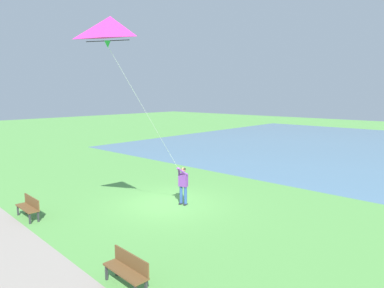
{
  "coord_description": "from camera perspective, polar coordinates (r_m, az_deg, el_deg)",
  "views": [
    {
      "loc": [
        10.4,
        10.87,
        5.02
      ],
      "look_at": [
        -0.19,
        1.28,
        2.9
      ],
      "focal_mm": 31.53,
      "sensor_mm": 36.0,
      "label": 1
    }
  ],
  "objects": [
    {
      "name": "flying_kite",
      "position": [
        11.79,
        -13.58,
        17.78
      ],
      "size": [
        4.38,
        1.66,
        5.72
      ],
      "color": "#E02D9E"
    },
    {
      "name": "park_bench_near_walkway",
      "position": [
        15.44,
        -25.85,
        -9.42
      ],
      "size": [
        0.51,
        1.52,
        0.88
      ],
      "color": "brown",
      "rests_on": "ground"
    },
    {
      "name": "park_bench_far_walkway",
      "position": [
        9.54,
        -10.87,
        -19.91
      ],
      "size": [
        0.51,
        1.52,
        0.88
      ],
      "color": "brown",
      "rests_on": "ground"
    },
    {
      "name": "person_kite_flyer",
      "position": [
        15.41,
        -1.54,
        -6.51
      ],
      "size": [
        0.63,
        0.51,
        1.83
      ],
      "color": "#232328",
      "rests_on": "ground"
    },
    {
      "name": "ground_plane",
      "position": [
        15.85,
        -3.98,
        -10.06
      ],
      "size": [
        120.0,
        120.0,
        0.0
      ],
      "primitive_type": "plane",
      "color": "#569947"
    },
    {
      "name": "walkway_path",
      "position": [
        10.74,
        -25.19,
        -20.24
      ],
      "size": [
        3.99,
        32.08,
        0.02
      ],
      "primitive_type": "cube",
      "rotation": [
        0.0,
        0.0,
        -0.05
      ],
      "color": "gray",
      "rests_on": "ground"
    }
  ]
}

